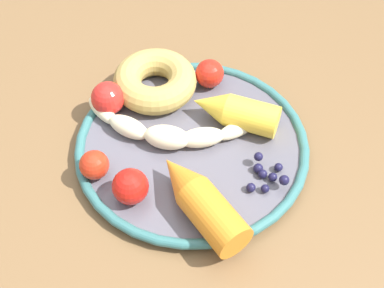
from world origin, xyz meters
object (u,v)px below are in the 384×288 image
(dining_table, at_px, (181,175))
(plate, at_px, (192,145))
(blueberry_pile, at_px, (267,175))
(tomato_mid, at_px, (210,74))
(tomato_near, at_px, (94,165))
(banana, at_px, (165,130))
(tomato_extra, at_px, (132,187))
(donut, at_px, (155,81))
(carrot_yellow, at_px, (235,112))
(carrot_orange, at_px, (199,200))
(tomato_far, at_px, (108,98))

(dining_table, bearing_deg, plate, 55.79)
(blueberry_pile, height_order, tomato_mid, tomato_mid)
(tomato_mid, bearing_deg, tomato_near, -15.75)
(banana, relative_size, tomato_extra, 5.26)
(donut, height_order, blueberry_pile, donut)
(dining_table, height_order, carrot_yellow, carrot_yellow)
(carrot_orange, xyz_separation_m, tomato_far, (-0.08, -0.17, -0.00))
(blueberry_pile, bearing_deg, banana, -91.50)
(carrot_yellow, bearing_deg, carrot_orange, 7.67)
(dining_table, bearing_deg, carrot_yellow, 122.94)
(plate, xyz_separation_m, tomato_near, (0.09, -0.08, 0.02))
(tomato_extra, bearing_deg, carrot_orange, 103.99)
(donut, bearing_deg, carrot_orange, 43.72)
(carrot_orange, relative_size, donut, 1.26)
(carrot_yellow, height_order, tomato_mid, carrot_yellow)
(tomato_extra, bearing_deg, dining_table, -178.80)
(donut, height_order, tomato_near, donut)
(banana, bearing_deg, plate, 96.56)
(tomato_far, distance_m, tomato_extra, 0.14)
(tomato_far, bearing_deg, banana, 85.36)
(blueberry_pile, distance_m, tomato_far, 0.22)
(tomato_extra, bearing_deg, tomato_far, -136.63)
(dining_table, height_order, tomato_far, tomato_far)
(carrot_yellow, bearing_deg, tomato_far, -71.03)
(blueberry_pile, bearing_deg, carrot_orange, -34.40)
(carrot_orange, bearing_deg, plate, -148.36)
(donut, relative_size, tomato_extra, 2.64)
(banana, distance_m, tomato_mid, 0.11)
(carrot_yellow, bearing_deg, dining_table, -57.06)
(tomato_extra, bearing_deg, blueberry_pile, 126.53)
(tomato_far, bearing_deg, donut, 147.30)
(plate, xyz_separation_m, blueberry_pile, (0.01, 0.10, 0.01))
(blueberry_pile, distance_m, tomato_mid, 0.17)
(dining_table, xyz_separation_m, tomato_far, (0.01, -0.09, 0.13))
(tomato_near, xyz_separation_m, tomato_extra, (0.01, 0.06, 0.00))
(tomato_extra, bearing_deg, plate, 166.54)
(plate, bearing_deg, blueberry_pile, 85.72)
(blueberry_pile, xyz_separation_m, tomato_extra, (0.09, -0.12, 0.01))
(tomato_near, bearing_deg, donut, -178.40)
(plate, height_order, tomato_near, tomato_near)
(banana, distance_m, tomato_far, 0.09)
(dining_table, bearing_deg, blueberry_pile, 78.67)
(banana, xyz_separation_m, blueberry_pile, (0.00, 0.13, -0.00))
(dining_table, xyz_separation_m, tomato_near, (0.11, -0.05, 0.12))
(tomato_near, bearing_deg, carrot_yellow, 142.56)
(blueberry_pile, relative_size, tomato_mid, 1.35)
(tomato_near, relative_size, tomato_extra, 0.84)
(dining_table, distance_m, carrot_yellow, 0.14)
(carrot_orange, relative_size, blueberry_pile, 2.66)
(plate, distance_m, banana, 0.04)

